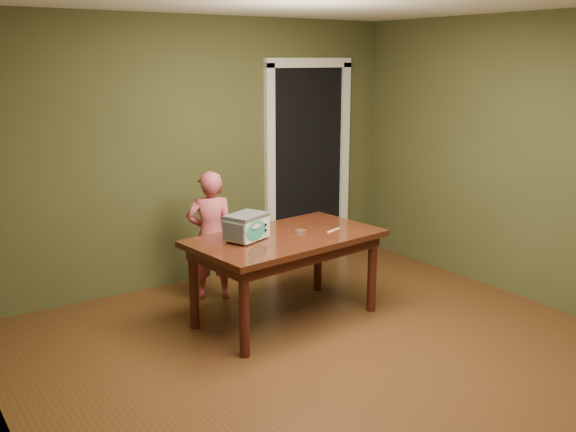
{
  "coord_description": "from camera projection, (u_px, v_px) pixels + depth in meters",
  "views": [
    {
      "loc": [
        -2.79,
        -3.19,
        2.19
      ],
      "look_at": [
        0.04,
        1.0,
        0.95
      ],
      "focal_mm": 40.0,
      "sensor_mm": 36.0,
      "label": 1
    }
  ],
  "objects": [
    {
      "name": "doorway",
      "position": [
        292.0,
        161.0,
        7.29
      ],
      "size": [
        1.1,
        0.66,
        2.25
      ],
      "color": "black",
      "rests_on": "ground"
    },
    {
      "name": "spatula",
      "position": [
        334.0,
        230.0,
        5.52
      ],
      "size": [
        0.18,
        0.08,
        0.01
      ],
      "primitive_type": "cube",
      "rotation": [
        0.0,
        0.0,
        0.33
      ],
      "color": "#D0BC5A",
      "rests_on": "dining_table"
    },
    {
      "name": "toy_oven",
      "position": [
        247.0,
        226.0,
        5.21
      ],
      "size": [
        0.41,
        0.34,
        0.22
      ],
      "rotation": [
        0.0,
        0.0,
        0.38
      ],
      "color": "#4C4F54",
      "rests_on": "dining_table"
    },
    {
      "name": "baking_pan",
      "position": [
        301.0,
        231.0,
        5.46
      ],
      "size": [
        0.1,
        0.1,
        0.02
      ],
      "color": "silver",
      "rests_on": "dining_table"
    },
    {
      "name": "floor",
      "position": [
        361.0,
        373.0,
        4.6
      ],
      "size": [
        5.0,
        5.0,
        0.0
      ],
      "primitive_type": "plane",
      "color": "#4F3116",
      "rests_on": "ground"
    },
    {
      "name": "child",
      "position": [
        211.0,
        236.0,
        5.9
      ],
      "size": [
        0.52,
        0.44,
        1.21
      ],
      "primitive_type": "imported",
      "rotation": [
        0.0,
        0.0,
        2.74
      ],
      "color": "#C2505A",
      "rests_on": "floor"
    },
    {
      "name": "room_shell",
      "position": [
        369.0,
        135.0,
        4.19
      ],
      "size": [
        4.52,
        5.02,
        2.61
      ],
      "color": "#454927",
      "rests_on": "ground"
    },
    {
      "name": "dining_table",
      "position": [
        286.0,
        247.0,
        5.4
      ],
      "size": [
        1.69,
        1.07,
        0.75
      ],
      "rotation": [
        0.0,
        0.0,
        0.11
      ],
      "color": "black",
      "rests_on": "floor"
    }
  ]
}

